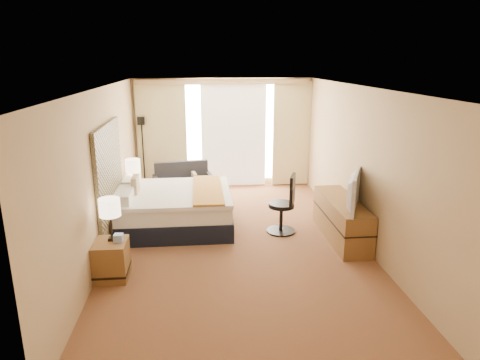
{
  "coord_description": "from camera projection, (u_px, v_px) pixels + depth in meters",
  "views": [
    {
      "loc": [
        -0.59,
        -6.72,
        3.01
      ],
      "look_at": [
        0.11,
        0.4,
        0.99
      ],
      "focal_mm": 32.0,
      "sensor_mm": 36.0,
      "label": 1
    }
  ],
  "objects": [
    {
      "name": "floor",
      "position": [
        236.0,
        242.0,
        7.31
      ],
      "size": [
        4.2,
        7.0,
        0.02
      ],
      "primitive_type": "cube",
      "color": "maroon",
      "rests_on": "ground"
    },
    {
      "name": "ceiling",
      "position": [
        236.0,
        87.0,
        6.61
      ],
      "size": [
        4.2,
        7.0,
        0.02
      ],
      "primitive_type": "cube",
      "color": "white",
      "rests_on": "wall_back"
    },
    {
      "name": "wall_back",
      "position": [
        223.0,
        133.0,
        10.31
      ],
      "size": [
        4.2,
        0.02,
        2.6
      ],
      "primitive_type": "cube",
      "color": "tan",
      "rests_on": "ground"
    },
    {
      "name": "wall_front",
      "position": [
        273.0,
        270.0,
        3.61
      ],
      "size": [
        4.2,
        0.02,
        2.6
      ],
      "primitive_type": "cube",
      "color": "tan",
      "rests_on": "ground"
    },
    {
      "name": "wall_left",
      "position": [
        104.0,
        172.0,
        6.76
      ],
      "size": [
        0.02,
        7.0,
        2.6
      ],
      "primitive_type": "cube",
      "color": "tan",
      "rests_on": "ground"
    },
    {
      "name": "wall_right",
      "position": [
        361.0,
        166.0,
        7.16
      ],
      "size": [
        0.02,
        7.0,
        2.6
      ],
      "primitive_type": "cube",
      "color": "tan",
      "rests_on": "ground"
    },
    {
      "name": "headboard",
      "position": [
        109.0,
        170.0,
        6.96
      ],
      "size": [
        0.06,
        1.85,
        1.5
      ],
      "primitive_type": "cube",
      "color": "black",
      "rests_on": "wall_left"
    },
    {
      "name": "nightstand_left",
      "position": [
        111.0,
        260.0,
        6.06
      ],
      "size": [
        0.45,
        0.52,
        0.55
      ],
      "primitive_type": "cube",
      "color": "brown",
      "rests_on": "floor"
    },
    {
      "name": "nightstand_right",
      "position": [
        136.0,
        203.0,
        8.45
      ],
      "size": [
        0.45,
        0.52,
        0.55
      ],
      "primitive_type": "cube",
      "color": "brown",
      "rests_on": "floor"
    },
    {
      "name": "media_dresser",
      "position": [
        341.0,
        219.0,
        7.39
      ],
      "size": [
        0.5,
        1.8,
        0.7
      ],
      "primitive_type": "cube",
      "color": "brown",
      "rests_on": "floor"
    },
    {
      "name": "window",
      "position": [
        234.0,
        132.0,
        10.3
      ],
      "size": [
        2.3,
        0.02,
        2.3
      ],
      "primitive_type": "cube",
      "color": "white",
      "rests_on": "wall_back"
    },
    {
      "name": "curtains",
      "position": [
        223.0,
        129.0,
        10.17
      ],
      "size": [
        4.12,
        0.19,
        2.56
      ],
      "color": "beige",
      "rests_on": "floor"
    },
    {
      "name": "bed",
      "position": [
        175.0,
        208.0,
        7.93
      ],
      "size": [
        2.03,
        1.85,
        0.98
      ],
      "color": "black",
      "rests_on": "floor"
    },
    {
      "name": "loveseat",
      "position": [
        184.0,
        187.0,
        9.53
      ],
      "size": [
        1.4,
        0.91,
        0.81
      ],
      "rotation": [
        0.0,
        0.0,
        0.18
      ],
      "color": "#531B17",
      "rests_on": "floor"
    },
    {
      "name": "floor_lamp",
      "position": [
        142.0,
        139.0,
        9.96
      ],
      "size": [
        0.22,
        0.22,
        1.75
      ],
      "color": "black",
      "rests_on": "floor"
    },
    {
      "name": "desk_chair",
      "position": [
        285.0,
        207.0,
        7.62
      ],
      "size": [
        0.53,
        0.53,
        1.07
      ],
      "rotation": [
        0.0,
        0.0,
        -0.34
      ],
      "color": "black",
      "rests_on": "floor"
    },
    {
      "name": "lamp_left",
      "position": [
        110.0,
        208.0,
        5.91
      ],
      "size": [
        0.29,
        0.29,
        0.62
      ],
      "color": "black",
      "rests_on": "nightstand_left"
    },
    {
      "name": "lamp_right",
      "position": [
        133.0,
        166.0,
        8.3
      ],
      "size": [
        0.29,
        0.29,
        0.61
      ],
      "color": "black",
      "rests_on": "nightstand_right"
    },
    {
      "name": "tissue_box",
      "position": [
        118.0,
        238.0,
        5.98
      ],
      "size": [
        0.13,
        0.13,
        0.11
      ],
      "primitive_type": "cube",
      "rotation": [
        0.0,
        0.0,
        -0.06
      ],
      "color": "#99B5ED",
      "rests_on": "nightstand_left"
    },
    {
      "name": "telephone",
      "position": [
        137.0,
        186.0,
        8.51
      ],
      "size": [
        0.2,
        0.16,
        0.08
      ],
      "primitive_type": "cube",
      "rotation": [
        0.0,
        0.0,
        0.06
      ],
      "color": "black",
      "rests_on": "nightstand_right"
    },
    {
      "name": "television",
      "position": [
        349.0,
        190.0,
        6.83
      ],
      "size": [
        0.56,
        1.0,
        0.6
      ],
      "primitive_type": "imported",
      "rotation": [
        0.0,
        0.0,
        1.14
      ],
      "color": "black",
      "rests_on": "media_dresser"
    }
  ]
}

